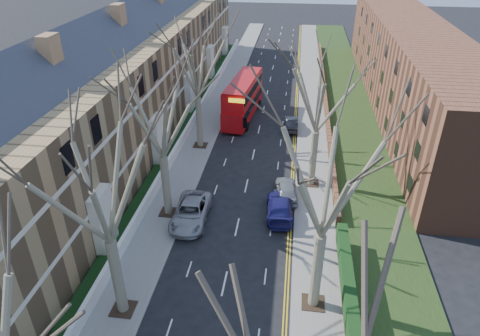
% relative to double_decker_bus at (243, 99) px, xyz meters
% --- Properties ---
extents(pavement_left, '(3.00, 102.00, 0.12)m').
position_rel_double_decker_bus_xyz_m(pavement_left, '(-3.75, 2.76, -2.20)').
color(pavement_left, slate).
rests_on(pavement_left, ground).
extents(pavement_right, '(3.00, 102.00, 0.12)m').
position_rel_double_decker_bus_xyz_m(pavement_right, '(8.25, 2.76, -2.20)').
color(pavement_right, slate).
rests_on(pavement_right, ground).
extents(terrace_left, '(9.70, 78.00, 13.60)m').
position_rel_double_decker_bus_xyz_m(terrace_left, '(-11.40, -5.24, 3.27)').
color(terrace_left, '#9B784F').
rests_on(terrace_left, ground).
extents(flats_right, '(13.97, 54.00, 10.00)m').
position_rel_double_decker_bus_xyz_m(flats_right, '(19.71, 6.76, 2.72)').
color(flats_right, brown).
rests_on(flats_right, ground).
extents(front_wall_left, '(0.30, 78.00, 1.00)m').
position_rel_double_decker_bus_xyz_m(front_wall_left, '(-5.40, -5.24, -1.64)').
color(front_wall_left, white).
rests_on(front_wall_left, ground).
extents(grass_verge_right, '(6.00, 102.00, 0.06)m').
position_rel_double_decker_bus_xyz_m(grass_verge_right, '(12.75, 2.76, -2.11)').
color(grass_verge_right, '#1D3111').
rests_on(grass_verge_right, ground).
extents(tree_left_mid, '(10.50, 10.50, 14.71)m').
position_rel_double_decker_bus_xyz_m(tree_left_mid, '(-3.45, -30.24, 7.30)').
color(tree_left_mid, '#736A52').
rests_on(tree_left_mid, ground).
extents(tree_left_far, '(10.15, 10.15, 14.22)m').
position_rel_double_decker_bus_xyz_m(tree_left_far, '(-3.45, -20.24, 6.98)').
color(tree_left_far, '#736A52').
rests_on(tree_left_far, ground).
extents(tree_left_dist, '(10.50, 10.50, 14.71)m').
position_rel_double_decker_bus_xyz_m(tree_left_dist, '(-3.45, -8.24, 7.30)').
color(tree_left_dist, '#736A52').
rests_on(tree_left_dist, ground).
extents(tree_right_mid, '(10.50, 10.50, 14.71)m').
position_rel_double_decker_bus_xyz_m(tree_right_mid, '(7.95, -28.24, 7.30)').
color(tree_right_mid, '#736A52').
rests_on(tree_right_mid, ground).
extents(tree_right_far, '(10.15, 10.15, 14.22)m').
position_rel_double_decker_bus_xyz_m(tree_right_far, '(7.95, -14.24, 6.98)').
color(tree_right_far, '#736A52').
rests_on(tree_right_far, ground).
extents(double_decker_bus, '(3.60, 11.19, 4.60)m').
position_rel_double_decker_bus_xyz_m(double_decker_bus, '(0.00, 0.00, 0.00)').
color(double_decker_bus, '#AC0C10').
rests_on(double_decker_bus, ground).
extents(car_left_far, '(2.69, 5.67, 1.56)m').
position_rel_double_decker_bus_xyz_m(car_left_far, '(-1.45, -20.86, -1.48)').
color(car_left_far, '#98989D').
rests_on(car_left_far, ground).
extents(car_right_near, '(2.41, 5.28, 1.50)m').
position_rel_double_decker_bus_xyz_m(car_right_near, '(5.40, -19.15, -1.51)').
color(car_right_near, navy).
rests_on(car_right_near, ground).
extents(car_right_mid, '(2.22, 4.48, 1.47)m').
position_rel_double_decker_bus_xyz_m(car_right_mid, '(5.82, -16.55, -1.53)').
color(car_right_mid, gray).
rests_on(car_right_mid, ground).
extents(car_right_far, '(1.54, 4.16, 1.36)m').
position_rel_double_decker_bus_xyz_m(car_right_far, '(5.83, -2.65, -1.58)').
color(car_right_far, black).
rests_on(car_right_far, ground).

